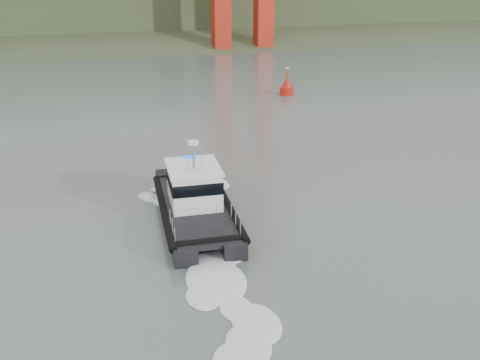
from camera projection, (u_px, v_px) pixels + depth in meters
name	position (u px, v px, depth m)	size (l,w,h in m)	color
ground	(261.00, 295.00, 25.57)	(400.00, 400.00, 0.00)	#46534F
patrol_boat	(195.00, 200.00, 32.58)	(4.61, 11.03, 5.24)	black
nav_buoy	(287.00, 87.00, 64.16)	(1.68, 1.68, 3.50)	red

